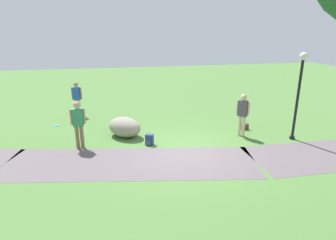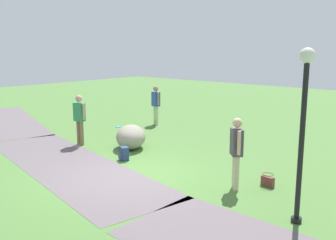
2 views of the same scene
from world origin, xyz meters
TOP-DOWN VIEW (x-y plane):
  - ground_plane at (0.00, 0.00)m, footprint 48.00×48.00m
  - footpath_segment_mid at (1.93, 0.52)m, footprint 8.30×3.81m
  - footpath_segment_far at (9.65, -1.51)m, footprint 8.33×4.78m
  - lamp_post at (-4.40, -0.24)m, footprint 0.28×0.28m
  - lawn_boulder at (1.94, -1.91)m, footprint 1.68×1.70m
  - woman_with_handbag at (-2.60, -0.98)m, footprint 0.42×0.43m
  - man_near_boulder at (3.58, -1.10)m, footprint 0.52×0.27m
  - passerby_on_path at (3.97, -5.33)m, footprint 0.50×0.34m
  - handbag_on_grass at (-3.10, -1.64)m, footprint 0.33×0.31m
  - backpack_by_boulder at (1.12, -0.85)m, footprint 0.34×0.34m
  - frisbee_on_grass at (4.81, -3.92)m, footprint 0.24×0.24m

SIDE VIEW (x-z plane):
  - ground_plane at x=0.00m, z-range 0.00..0.00m
  - footpath_segment_mid at x=1.93m, z-range 0.00..0.01m
  - footpath_segment_far at x=9.65m, z-range 0.00..0.01m
  - frisbee_on_grass at x=4.81m, z-range 0.00..0.02m
  - handbag_on_grass at x=-3.10m, z-range -0.01..0.29m
  - backpack_by_boulder at x=1.12m, z-range -0.01..0.39m
  - lawn_boulder at x=1.94m, z-range 0.00..0.78m
  - passerby_on_path at x=3.97m, z-range 0.13..1.80m
  - woman_with_handbag at x=-2.60m, z-range 0.14..1.85m
  - man_near_boulder at x=3.58m, z-range 0.14..1.85m
  - lamp_post at x=-4.40m, z-range 0.40..3.70m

